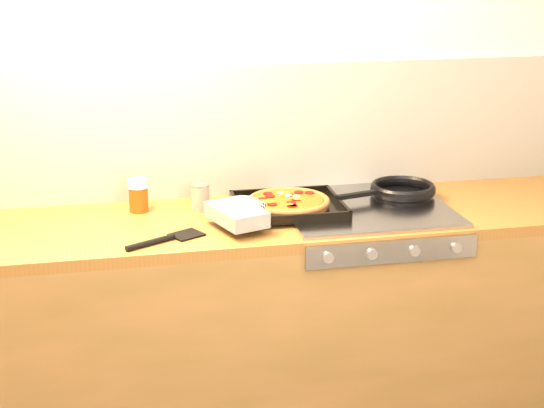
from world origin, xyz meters
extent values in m
plane|color=#BBB09E|center=(0.00, 1.40, 1.25)|extent=(3.20, 0.00, 3.20)
cube|color=white|center=(0.00, 1.39, 1.15)|extent=(3.20, 0.02, 0.50)
cube|color=#906037|center=(0.00, 1.10, 0.43)|extent=(3.20, 0.60, 0.86)
cube|color=brown|center=(0.00, 1.10, 0.88)|extent=(3.20, 0.60, 0.04)
cube|color=#949599|center=(0.45, 0.80, 0.85)|extent=(0.60, 0.03, 0.08)
cylinder|color=#A5A5AA|center=(0.23, 0.78, 0.85)|extent=(0.04, 0.02, 0.04)
cylinder|color=#A5A5AA|center=(0.38, 0.78, 0.85)|extent=(0.04, 0.02, 0.04)
cylinder|color=#A5A5AA|center=(0.53, 0.78, 0.85)|extent=(0.04, 0.02, 0.04)
cylinder|color=#A5A5AA|center=(0.67, 0.78, 0.85)|extent=(0.04, 0.02, 0.04)
cube|color=#949599|center=(0.45, 1.10, 0.91)|extent=(0.60, 0.56, 0.02)
cube|color=black|center=(0.17, 1.12, 0.92)|extent=(0.39, 0.34, 0.01)
cube|color=black|center=(0.17, 1.28, 0.94)|extent=(0.38, 0.02, 0.02)
cube|color=black|center=(0.17, 0.95, 0.94)|extent=(0.38, 0.02, 0.02)
cube|color=black|center=(0.35, 1.11, 0.94)|extent=(0.02, 0.33, 0.02)
cube|color=black|center=(-0.02, 1.12, 0.94)|extent=(0.02, 0.33, 0.02)
cylinder|color=#AE6432|center=(0.17, 1.12, 0.94)|extent=(0.29, 0.29, 0.02)
torus|color=#AE6432|center=(0.17, 1.12, 0.95)|extent=(0.30, 0.30, 0.02)
cylinder|color=#B95C16|center=(0.17, 1.12, 0.95)|extent=(0.26, 0.26, 0.01)
cylinder|color=maroon|center=(0.19, 1.10, 0.95)|extent=(0.03, 0.03, 0.00)
cylinder|color=maroon|center=(0.11, 1.19, 0.95)|extent=(0.03, 0.03, 0.00)
cylinder|color=maroon|center=(0.16, 1.03, 0.95)|extent=(0.03, 0.03, 0.00)
cylinder|color=maroon|center=(0.08, 1.13, 0.95)|extent=(0.03, 0.03, 0.00)
cylinder|color=maroon|center=(0.22, 1.18, 0.95)|extent=(0.03, 0.03, 0.00)
cylinder|color=maroon|center=(0.18, 1.16, 0.95)|extent=(0.03, 0.03, 0.00)
cylinder|color=maroon|center=(0.10, 1.06, 0.95)|extent=(0.03, 0.03, 0.00)
cylinder|color=maroon|center=(0.26, 1.17, 0.95)|extent=(0.03, 0.03, 0.00)
cylinder|color=maroon|center=(0.16, 1.03, 0.95)|extent=(0.03, 0.03, 0.00)
cylinder|color=maroon|center=(0.17, 1.07, 0.95)|extent=(0.03, 0.03, 0.00)
cylinder|color=maroon|center=(0.11, 1.16, 0.95)|extent=(0.03, 0.03, 0.00)
ellipsoid|color=gold|center=(0.09, 1.10, 0.96)|extent=(0.03, 0.02, 0.01)
ellipsoid|color=gold|center=(0.07, 1.11, 0.96)|extent=(0.03, 0.02, 0.01)
ellipsoid|color=gold|center=(0.16, 1.16, 0.96)|extent=(0.03, 0.02, 0.01)
ellipsoid|color=gold|center=(0.16, 1.20, 0.96)|extent=(0.03, 0.02, 0.01)
ellipsoid|color=gold|center=(0.15, 1.05, 0.96)|extent=(0.03, 0.02, 0.01)
ellipsoid|color=gold|center=(0.20, 1.10, 0.96)|extent=(0.03, 0.02, 0.01)
ellipsoid|color=gold|center=(0.19, 1.11, 0.96)|extent=(0.03, 0.02, 0.01)
ellipsoid|color=gold|center=(0.10, 1.09, 0.96)|extent=(0.03, 0.02, 0.01)
ellipsoid|color=gold|center=(0.17, 1.18, 0.96)|extent=(0.03, 0.02, 0.01)
ellipsoid|color=silver|center=(0.16, 1.19, 0.95)|extent=(0.03, 0.03, 0.01)
ellipsoid|color=silver|center=(0.18, 1.15, 0.95)|extent=(0.03, 0.03, 0.01)
ellipsoid|color=silver|center=(0.20, 1.14, 0.95)|extent=(0.03, 0.03, 0.01)
cube|color=black|center=(-0.04, 0.98, 0.95)|extent=(0.20, 0.26, 0.05)
ellipsoid|color=black|center=(0.00, 1.09, 0.95)|extent=(0.14, 0.14, 0.05)
cylinder|color=black|center=(0.03, 1.01, 0.95)|extent=(0.09, 0.11, 0.05)
cylinder|color=black|center=(0.63, 1.18, 0.92)|extent=(0.27, 0.27, 0.01)
torus|color=black|center=(0.63, 1.18, 0.94)|extent=(0.30, 0.30, 0.03)
cube|color=black|center=(0.44, 1.13, 0.95)|extent=(0.18, 0.06, 0.02)
cylinder|color=maroon|center=(-0.14, 1.22, 0.95)|extent=(0.08, 0.08, 0.09)
cylinder|color=#B2B2B7|center=(-0.14, 1.22, 0.99)|extent=(0.08, 0.08, 0.01)
cylinder|color=#B2B2B7|center=(-0.14, 1.22, 0.90)|extent=(0.08, 0.08, 0.01)
cylinder|color=red|center=(-0.36, 1.25, 0.95)|extent=(0.08, 0.08, 0.09)
cylinder|color=silver|center=(-0.36, 1.25, 1.01)|extent=(0.09, 0.09, 0.03)
cylinder|color=#A98447|center=(0.16, 1.26, 0.91)|extent=(0.26, 0.05, 0.02)
ellipsoid|color=#A98447|center=(0.29, 1.28, 0.91)|extent=(0.06, 0.04, 0.02)
cube|color=black|center=(-0.22, 0.95, 0.90)|extent=(0.13, 0.12, 0.01)
cylinder|color=black|center=(-0.34, 0.88, 0.91)|extent=(0.17, 0.10, 0.02)
camera|label=1|loc=(-0.49, -1.66, 1.85)|focal=55.00mm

